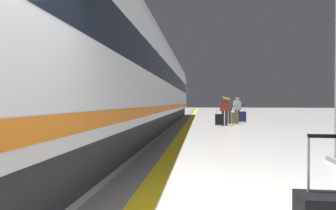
# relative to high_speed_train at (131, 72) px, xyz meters

# --- Properties ---
(safety_line_strip) EXTENTS (0.36, 80.00, 0.01)m
(safety_line_strip) POSITION_rel_high_speed_train_xyz_m (2.18, 1.15, -2.50)
(safety_line_strip) COLOR yellow
(safety_line_strip) RESTS_ON ground
(tactile_edge_band) EXTENTS (0.69, 80.00, 0.01)m
(tactile_edge_band) POSITION_rel_high_speed_train_xyz_m (1.82, 1.15, -2.50)
(tactile_edge_band) COLOR slate
(tactile_edge_band) RESTS_ON ground
(high_speed_train) EXTENTS (2.94, 32.38, 4.97)m
(high_speed_train) POSITION_rel_high_speed_train_xyz_m (0.00, 0.00, 0.00)
(high_speed_train) COLOR #38383D
(high_speed_train) RESTS_ON ground
(passenger_near) EXTENTS (0.46, 0.29, 1.58)m
(passenger_near) POSITION_rel_high_speed_train_xyz_m (4.49, 4.83, -1.59)
(passenger_near) COLOR brown
(passenger_near) RESTS_ON ground
(suitcase_near) EXTENTS (0.43, 0.32, 1.06)m
(suitcase_near) POSITION_rel_high_speed_train_xyz_m (4.81, 4.56, -2.14)
(suitcase_near) COLOR #596038
(suitcase_near) RESTS_ON ground
(passenger_mid) EXTENTS (0.50, 0.33, 1.61)m
(passenger_mid) POSITION_rel_high_speed_train_xyz_m (4.15, 3.53, -1.55)
(passenger_mid) COLOR #383842
(passenger_mid) RESTS_ON ground
(suitcase_mid) EXTENTS (0.40, 0.27, 1.02)m
(suitcase_mid) POSITION_rel_high_speed_train_xyz_m (3.83, 3.25, -2.16)
(suitcase_mid) COLOR black
(suitcase_mid) RESTS_ON ground
(passenger_far) EXTENTS (0.50, 0.23, 1.60)m
(passenger_far) POSITION_rel_high_speed_train_xyz_m (5.15, 6.02, -1.57)
(passenger_far) COLOR #383842
(passenger_far) RESTS_ON ground
(suitcase_far) EXTENTS (0.39, 0.25, 1.07)m
(suitcase_far) POSITION_rel_high_speed_train_xyz_m (5.47, 5.89, -2.14)
(suitcase_far) COLOR #19234C
(suitcase_far) RESTS_ON ground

